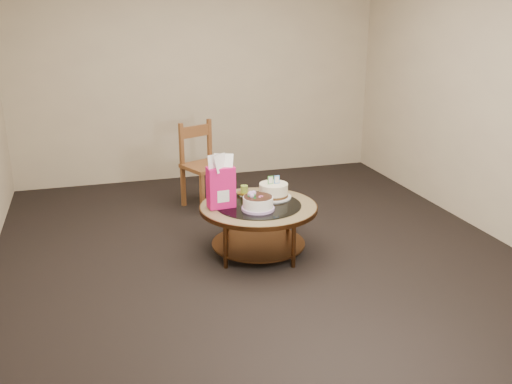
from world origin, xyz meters
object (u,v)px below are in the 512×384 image
object	(u,v)px
decorated_cake	(258,204)
gift_bag	(221,182)
coffee_table	(258,213)
dining_chair	(204,165)
cream_cake	(274,191)

from	to	relation	value
decorated_cake	gift_bag	world-z (taller)	gift_bag
coffee_table	decorated_cake	xyz separation A→B (m)	(-0.04, -0.12, 0.13)
dining_chair	coffee_table	bearing A→B (deg)	-105.02
dining_chair	cream_cake	bearing A→B (deg)	-95.95
decorated_cake	cream_cake	size ratio (longest dim) A/B	0.87
coffee_table	cream_cake	bearing A→B (deg)	38.32
cream_cake	dining_chair	size ratio (longest dim) A/B	0.35
gift_bag	dining_chair	world-z (taller)	same
coffee_table	decorated_cake	size ratio (longest dim) A/B	3.67
cream_cake	gift_bag	world-z (taller)	gift_bag
coffee_table	gift_bag	size ratio (longest dim) A/B	2.24
cream_cake	gift_bag	xyz separation A→B (m)	(-0.50, -0.11, 0.16)
gift_bag	dining_chair	xyz separation A→B (m)	(0.12, 1.34, -0.22)
coffee_table	dining_chair	bearing A→B (deg)	98.10
gift_bag	dining_chair	bearing A→B (deg)	80.28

